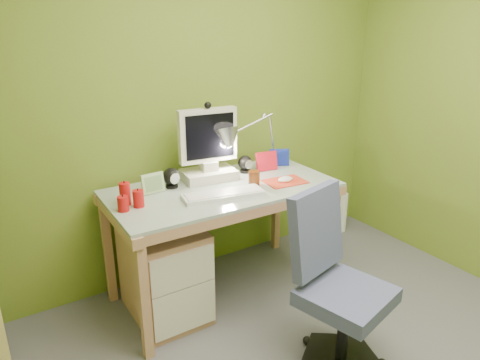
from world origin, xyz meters
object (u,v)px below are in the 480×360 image
desk (224,241)px  radiator (325,214)px  desk_lamp (266,128)px  task_chair (346,296)px  monitor (208,137)px

desk → radiator: bearing=14.7°
desk_lamp → task_chair: bearing=-110.6°
monitor → desk_lamp: (0.45, 0.00, 0.00)m
task_chair → radiator: task_chair is taller
desk_lamp → task_chair: desk_lamp is taller
monitor → radiator: monitor is taller
monitor → radiator: 1.45m
task_chair → radiator: size_ratio=2.37×
monitor → radiator: (1.17, 0.10, -0.85)m
desk → desk_lamp: 0.82m
desk → task_chair: size_ratio=1.66×
desk → task_chair: bearing=-77.9°
task_chair → monitor: bearing=85.0°
task_chair → radiator: bearing=36.2°
desk → monitor: monitor is taller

